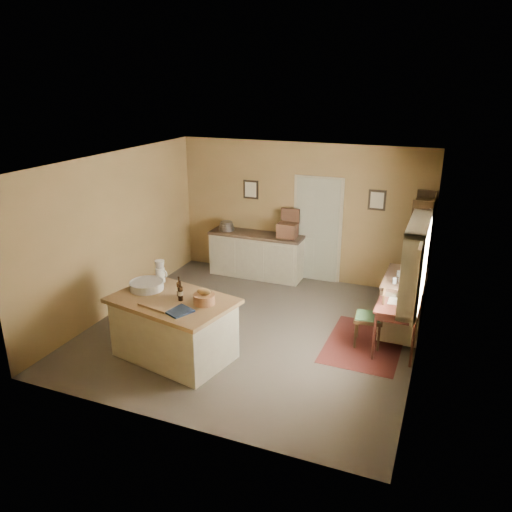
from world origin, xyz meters
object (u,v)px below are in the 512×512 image
Objects in this scene: sideboard at (257,253)px; desk_chair at (369,318)px; right_cabinet at (403,303)px; writing_desk at (399,307)px; shelving_unit at (422,252)px; work_island at (174,326)px.

desk_chair is (2.60, -1.99, -0.04)m from sideboard.
writing_desk is at bearing -89.98° from right_cabinet.
writing_desk is 0.50× the size of shelving_unit.
right_cabinet is at bearing 46.75° from work_island.
right_cabinet is 0.57× the size of shelving_unit.
work_island is 2.11× the size of desk_chair.
right_cabinet reaches higher than writing_desk.
writing_desk is 1.11× the size of desk_chair.
sideboard is 2.14× the size of desk_chair.
sideboard reaches higher than writing_desk.
desk_chair reaches higher than writing_desk.
desk_chair is (-0.41, -0.05, -0.23)m from writing_desk.
writing_desk is at bearing -95.00° from shelving_unit.
work_island is 4.46m from shelving_unit.
work_island is at bearing -88.92° from sideboard.
sideboard is 0.96× the size of shelving_unit.
right_cabinet is at bearing 90.02° from writing_desk.
writing_desk is at bearing -32.78° from sideboard.
right_cabinet reaches higher than desk_chair.
desk_chair is at bearing 40.03° from work_island.
writing_desk is 1.78m from shelving_unit.
work_island is 1.91× the size of writing_desk.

